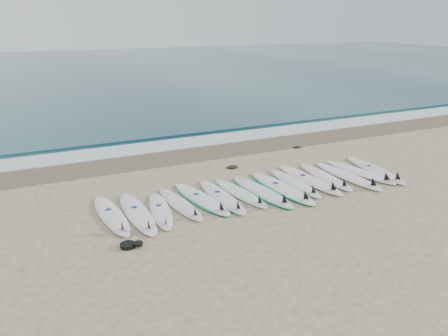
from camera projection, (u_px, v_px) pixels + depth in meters
name	position (u px, v px, depth m)	size (l,w,h in m)	color
ground	(261.00, 192.00, 11.99)	(120.00, 120.00, 0.00)	tan
ocean	(83.00, 70.00, 39.76)	(120.00, 55.00, 0.03)	#1C4F5C
wet_sand_band	(203.00, 153.00, 15.49)	(120.00, 1.80, 0.01)	brown
foam_band	(189.00, 143.00, 16.68)	(120.00, 1.40, 0.04)	silver
wave_crest	(176.00, 133.00, 17.95)	(120.00, 1.00, 0.10)	#1C4F5C
surfboard_0	(112.00, 216.00, 10.43)	(0.70, 2.63, 0.33)	white
surfboard_1	(138.00, 214.00, 10.53)	(0.59, 2.73, 0.35)	white
surfboard_2	(161.00, 211.00, 10.70)	(0.84, 2.37, 0.30)	white
surfboard_3	(181.00, 204.00, 11.07)	(0.71, 2.40, 0.30)	silver
surfboard_4	(202.00, 199.00, 11.41)	(1.03, 2.70, 0.33)	white
surfboard_5	(223.00, 197.00, 11.51)	(0.56, 2.63, 0.34)	white
surfboard_6	(242.00, 193.00, 11.76)	(0.78, 2.47, 0.31)	silver
surfboard_7	(262.00, 192.00, 11.88)	(0.91, 2.76, 0.34)	white
surfboard_8	(282.00, 188.00, 12.13)	(0.88, 2.91, 0.36)	white
surfboard_9	(295.00, 183.00, 12.49)	(0.59, 2.58, 0.33)	white
surfboard_10	(310.00, 180.00, 12.72)	(0.71, 2.89, 0.37)	white
surfboard_11	(326.00, 177.00, 12.98)	(0.69, 2.61, 0.33)	white
surfboard_12	(349.00, 176.00, 13.01)	(0.70, 2.82, 0.36)	white
surfboard_13	(361.00, 172.00, 13.36)	(0.94, 2.69, 0.34)	white
surfboard_14	(376.00, 170.00, 13.54)	(0.92, 2.90, 0.36)	white
seaweed_near	(232.00, 167.00, 13.91)	(0.38, 0.30, 0.07)	black
seaweed_far	(297.00, 147.00, 16.08)	(0.31, 0.24, 0.06)	black
leash_coil	(130.00, 245.00, 9.11)	(0.46, 0.36, 0.11)	black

